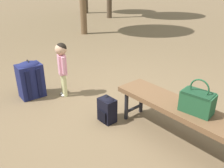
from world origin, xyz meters
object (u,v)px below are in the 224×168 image
at_px(child_standing, 62,62).
at_px(backpack_small, 107,109).
at_px(park_bench, 181,110).
at_px(backpack_large, 30,78).
at_px(handbag, 197,101).

bearing_deg(child_standing, backpack_small, 173.63).
bearing_deg(backpack_small, park_bench, -165.19).
relative_size(child_standing, backpack_large, 1.41).
bearing_deg(backpack_large, park_bench, -168.20).
bearing_deg(backpack_large, handbag, -169.62).
distance_m(handbag, backpack_large, 2.45).
bearing_deg(backpack_large, child_standing, -136.39).
xyz_separation_m(backpack_large, backpack_small, (-1.35, -0.23, -0.12)).
bearing_deg(backpack_small, child_standing, -6.37).
height_order(park_bench, handbag, handbag).
bearing_deg(park_bench, child_standing, 3.66).
xyz_separation_m(park_bench, backpack_large, (2.22, 0.46, -0.09)).
relative_size(handbag, child_standing, 0.44).
xyz_separation_m(child_standing, backpack_large, (0.36, 0.35, -0.26)).
relative_size(handbag, backpack_large, 0.61).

